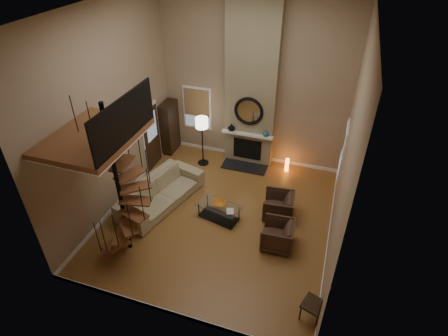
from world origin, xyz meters
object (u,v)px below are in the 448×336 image
(sofa, at_px, (161,192))
(accent_lamp, at_px, (287,165))
(hutch, at_px, (170,127))
(coffee_table, at_px, (219,210))
(armchair_near, at_px, (281,206))
(armchair_far, at_px, (280,236))
(side_chair, at_px, (318,304))
(floor_lamp, at_px, (202,126))

(sofa, relative_size, accent_lamp, 6.14)
(hutch, xyz_separation_m, coffee_table, (2.79, -2.87, -0.67))
(armchair_near, relative_size, armchair_far, 1.03)
(side_chair, bearing_deg, coffee_table, 141.60)
(armchair_near, bearing_deg, floor_lamp, -126.82)
(armchair_near, xyz_separation_m, armchair_far, (0.20, -1.12, 0.00))
(armchair_near, distance_m, floor_lamp, 3.68)
(floor_lamp, bearing_deg, side_chair, -47.63)
(floor_lamp, xyz_separation_m, side_chair, (4.35, -4.77, -0.89))
(floor_lamp, relative_size, side_chair, 1.80)
(sofa, height_order, side_chair, side_chair)
(armchair_far, bearing_deg, floor_lamp, -135.76)
(sofa, height_order, armchair_near, sofa)
(side_chair, bearing_deg, hutch, 137.79)
(hutch, relative_size, armchair_near, 2.14)
(hutch, bearing_deg, accent_lamp, -0.11)
(armchair_far, bearing_deg, armchair_near, -173.17)
(armchair_near, bearing_deg, sofa, -87.50)
(sofa, distance_m, side_chair, 5.36)
(accent_lamp, bearing_deg, hutch, 179.89)
(armchair_near, xyz_separation_m, accent_lamp, (-0.24, 2.24, -0.10))
(accent_lamp, xyz_separation_m, side_chair, (1.56, -5.20, 0.28))
(armchair_near, relative_size, coffee_table, 0.64)
(sofa, relative_size, floor_lamp, 1.63)
(armchair_near, bearing_deg, armchair_far, 4.50)
(side_chair, bearing_deg, armchair_far, 121.46)
(sofa, xyz_separation_m, accent_lamp, (3.19, 2.74, -0.15))
(coffee_table, xyz_separation_m, accent_lamp, (1.38, 2.86, -0.03))
(armchair_near, distance_m, armchair_far, 1.13)
(hutch, height_order, coffee_table, hutch)
(hutch, relative_size, floor_lamp, 1.04)
(armchair_far, relative_size, accent_lamp, 1.78)
(coffee_table, bearing_deg, floor_lamp, 120.00)
(side_chair, bearing_deg, accent_lamp, 106.76)
(coffee_table, height_order, side_chair, side_chair)
(armchair_far, bearing_deg, sofa, -103.08)
(armchair_far, bearing_deg, hutch, -129.61)
(floor_lamp, height_order, accent_lamp, floor_lamp)
(accent_lamp, height_order, side_chair, side_chair)
(armchair_near, height_order, side_chair, side_chair)
(hutch, xyz_separation_m, armchair_near, (4.41, -2.25, -0.60))
(sofa, relative_size, side_chair, 2.92)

